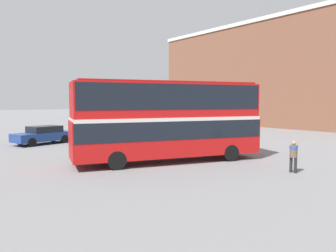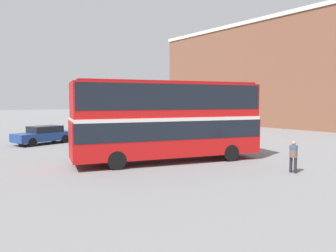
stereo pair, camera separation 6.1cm
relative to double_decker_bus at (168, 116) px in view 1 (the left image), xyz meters
The scene contains 5 objects.
ground_plane 2.74m from the double_decker_bus, 90.48° to the left, with size 240.00×240.00×0.00m, color slate.
building_row_right 32.21m from the double_decker_bus, 23.65° to the left, with size 8.43×39.10×14.53m.
double_decker_bus is the anchor object (origin of this frame).
pedestrian_foreground 7.00m from the double_decker_bus, 63.36° to the right, with size 0.39×0.39×1.58m.
parked_car_kerb_near 12.96m from the double_decker_bus, 104.82° to the left, with size 4.95×2.95×1.47m.
Camera 1 is at (-11.48, -15.58, 3.51)m, focal length 35.00 mm.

